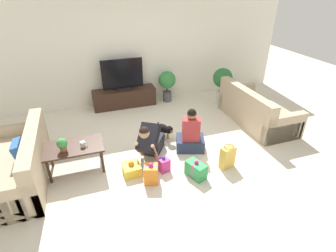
% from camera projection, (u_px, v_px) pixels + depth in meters
% --- Properties ---
extents(ground_plane, '(16.00, 16.00, 0.00)m').
position_uv_depth(ground_plane, '(161.00, 154.00, 4.91)').
color(ground_plane, beige).
extents(wall_back, '(8.40, 0.06, 2.60)m').
position_uv_depth(wall_back, '(128.00, 52.00, 6.44)').
color(wall_back, white).
rests_on(wall_back, ground_plane).
extents(sofa_left, '(0.93, 1.88, 0.82)m').
position_uv_depth(sofa_left, '(17.00, 166.00, 4.14)').
color(sofa_left, tan).
rests_on(sofa_left, ground_plane).
extents(sofa_right, '(0.93, 1.88, 0.82)m').
position_uv_depth(sofa_right, '(255.00, 111.00, 5.87)').
color(sofa_right, tan).
rests_on(sofa_right, ground_plane).
extents(coffee_table, '(0.95, 0.58, 0.47)m').
position_uv_depth(coffee_table, '(74.00, 149.00, 4.33)').
color(coffee_table, '#382319').
rests_on(coffee_table, ground_plane).
extents(tv_console, '(1.57, 0.42, 0.45)m').
position_uv_depth(tv_console, '(124.00, 98.00, 6.67)').
color(tv_console, '#382319').
rests_on(tv_console, ground_plane).
extents(tv, '(1.01, 0.20, 0.77)m').
position_uv_depth(tv, '(123.00, 76.00, 6.39)').
color(tv, black).
rests_on(tv, tv_console).
extents(potted_plant_corner_right, '(0.50, 0.50, 0.90)m').
position_uv_depth(potted_plant_corner_right, '(222.00, 80.00, 6.74)').
color(potted_plant_corner_right, beige).
rests_on(potted_plant_corner_right, ground_plane).
extents(potted_plant_back_right, '(0.44, 0.44, 0.81)m').
position_uv_depth(potted_plant_back_right, '(167.00, 82.00, 6.80)').
color(potted_plant_back_right, '#4C4C51').
rests_on(potted_plant_back_right, ground_plane).
extents(person_kneeling, '(0.68, 0.81, 0.78)m').
position_uv_depth(person_kneeling, '(150.00, 141.00, 4.70)').
color(person_kneeling, '#23232D').
rests_on(person_kneeling, ground_plane).
extents(person_sitting, '(0.62, 0.59, 0.87)m').
position_uv_depth(person_sitting, '(191.00, 136.00, 4.90)').
color(person_sitting, '#283351').
rests_on(person_sitting, ground_plane).
extents(dog, '(0.29, 0.46, 0.35)m').
position_uv_depth(dog, '(165.00, 129.00, 5.26)').
color(dog, black).
rests_on(dog, ground_plane).
extents(gift_box_a, '(0.31, 0.39, 0.32)m').
position_uv_depth(gift_box_a, '(196.00, 170.00, 4.30)').
color(gift_box_a, '#2D934C').
rests_on(gift_box_a, ground_plane).
extents(gift_box_b, '(0.21, 0.21, 0.29)m').
position_uv_depth(gift_box_b, '(164.00, 164.00, 4.44)').
color(gift_box_b, '#CC3389').
rests_on(gift_box_b, ground_plane).
extents(gift_box_c, '(0.29, 0.32, 0.25)m').
position_uv_depth(gift_box_c, '(132.00, 169.00, 4.38)').
color(gift_box_c, yellow).
rests_on(gift_box_c, ground_plane).
extents(gift_box_d, '(0.27, 0.27, 0.38)m').
position_uv_depth(gift_box_d, '(151.00, 174.00, 4.16)').
color(gift_box_d, orange).
rests_on(gift_box_d, ground_plane).
extents(gift_bag_a, '(0.29, 0.20, 0.42)m').
position_uv_depth(gift_bag_a, '(227.00, 157.00, 4.49)').
color(gift_bag_a, '#E5B74C').
rests_on(gift_bag_a, ground_plane).
extents(mug, '(0.12, 0.08, 0.09)m').
position_uv_depth(mug, '(83.00, 144.00, 4.28)').
color(mug, silver).
rests_on(mug, coffee_table).
extents(tabletop_plant, '(0.17, 0.17, 0.22)m').
position_uv_depth(tabletop_plant, '(62.00, 144.00, 4.13)').
color(tabletop_plant, '#A36042').
rests_on(tabletop_plant, coffee_table).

